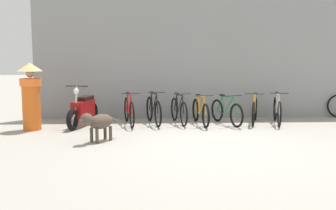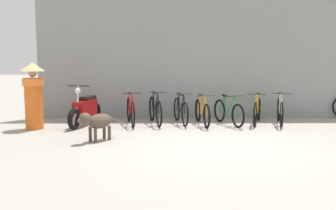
# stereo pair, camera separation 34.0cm
# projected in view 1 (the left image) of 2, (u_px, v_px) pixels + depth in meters

# --- Properties ---
(ground_plane) EXTENTS (60.00, 60.00, 0.00)m
(ground_plane) POSITION_uv_depth(u_px,v_px,m) (220.00, 146.00, 7.84)
(ground_plane) COLOR #9E998E
(shop_wall_back) EXTENTS (9.29, 0.20, 3.35)m
(shop_wall_back) POSITION_uv_depth(u_px,v_px,m) (198.00, 60.00, 11.23)
(shop_wall_back) COLOR gray
(shop_wall_back) RESTS_ON ground
(bicycle_0) EXTENTS (0.48, 1.64, 0.87)m
(bicycle_0) POSITION_uv_depth(u_px,v_px,m) (129.00, 111.00, 10.17)
(bicycle_0) COLOR black
(bicycle_0) RESTS_ON ground
(bicycle_1) EXTENTS (0.50, 1.65, 0.88)m
(bicycle_1) POSITION_uv_depth(u_px,v_px,m) (154.00, 110.00, 10.30)
(bicycle_1) COLOR black
(bicycle_1) RESTS_ON ground
(bicycle_2) EXTENTS (0.46, 1.57, 0.83)m
(bicycle_2) POSITION_uv_depth(u_px,v_px,m) (179.00, 111.00, 10.38)
(bicycle_2) COLOR black
(bicycle_2) RESTS_ON ground
(bicycle_3) EXTENTS (0.46, 1.67, 0.81)m
(bicycle_3) POSITION_uv_depth(u_px,v_px,m) (200.00, 112.00, 10.23)
(bicycle_3) COLOR black
(bicycle_3) RESTS_ON ground
(bicycle_4) EXTENTS (0.63, 1.52, 0.80)m
(bicycle_4) POSITION_uv_depth(u_px,v_px,m) (226.00, 112.00, 10.26)
(bicycle_4) COLOR black
(bicycle_4) RESTS_ON ground
(bicycle_5) EXTENTS (0.62, 1.59, 0.83)m
(bicycle_5) POSITION_uv_depth(u_px,v_px,m) (255.00, 111.00, 10.42)
(bicycle_5) COLOR black
(bicycle_5) RESTS_ON ground
(bicycle_6) EXTENTS (0.51, 1.67, 0.86)m
(bicycle_6) POSITION_uv_depth(u_px,v_px,m) (277.00, 110.00, 10.37)
(bicycle_6) COLOR black
(bicycle_6) RESTS_ON ground
(motorcycle) EXTENTS (0.65, 1.73, 1.06)m
(motorcycle) POSITION_uv_depth(u_px,v_px,m) (83.00, 110.00, 9.98)
(motorcycle) COLOR black
(motorcycle) RESTS_ON ground
(stray_dog) EXTENTS (0.81, 0.88, 0.64)m
(stray_dog) POSITION_uv_depth(u_px,v_px,m) (98.00, 122.00, 8.11)
(stray_dog) COLOR #4C3F33
(stray_dog) RESTS_ON ground
(person_in_robes) EXTENTS (0.75, 0.75, 1.63)m
(person_in_robes) POSITION_uv_depth(u_px,v_px,m) (31.00, 93.00, 9.41)
(person_in_robes) COLOR orange
(person_in_robes) RESTS_ON ground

